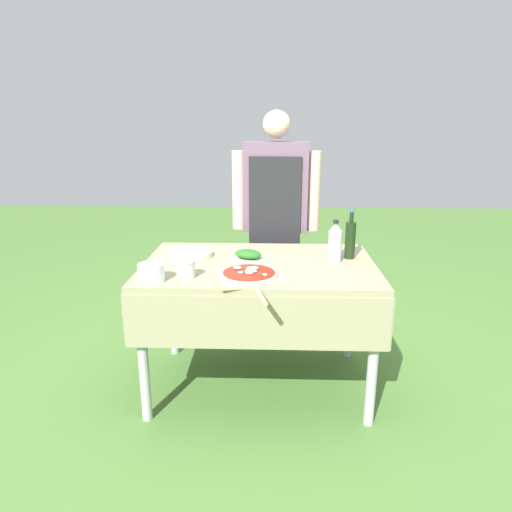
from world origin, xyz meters
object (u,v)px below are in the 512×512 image
Objects in this scene: herb_container at (248,255)px; sauce_jar at (186,270)px; prep_table at (259,280)px; mixing_tub at (151,273)px; water_bottle at (335,242)px; person_cook at (276,209)px; pizza_on_peel at (249,275)px; oil_bottle at (350,239)px; plate_stack at (190,254)px.

herb_container is 2.41× the size of sauce_jar.
sauce_jar is at bearing -132.43° from herb_container.
prep_table is 0.64m from mixing_tub.
mixing_tub is (-0.96, -0.36, -0.07)m from water_bottle.
person_cook is 0.97m from pizza_on_peel.
water_bottle is 2.60× the size of sauce_jar.
pizza_on_peel is at bearing -147.74° from water_bottle.
mixing_tub is (-0.47, -0.40, 0.02)m from herb_container.
water_bottle is at bearing 120.70° from person_cook.
person_cook reaches higher than pizza_on_peel.
mixing_tub reaches higher than sauce_jar.
pizza_on_peel reaches higher than prep_table.
prep_table is 0.58m from oil_bottle.
oil_bottle is (0.43, -0.57, -0.06)m from person_cook.
mixing_tub is 0.48× the size of plate_stack.
water_bottle is at bearing 20.70° from mixing_tub.
plate_stack is at bearing 172.18° from herb_container.
pizza_on_peel reaches higher than plate_stack.
oil_bottle is (0.57, 0.38, 0.10)m from pizza_on_peel.
water_bottle reaches higher than herb_container.
person_cook is 0.78m from plate_stack.
sauce_jar is (-0.46, -0.95, -0.14)m from person_cook.
person_cook reaches higher than mixing_tub.
herb_container is (-0.16, -0.62, -0.15)m from person_cook.
water_bottle is 0.86m from sauce_jar.
water_bottle reaches higher than prep_table.
sauce_jar is (0.16, 0.06, -0.01)m from mixing_tub.
person_cook is 12.17× the size of mixing_tub.
plate_stack is (-0.35, 0.05, -0.01)m from herb_container.
mixing_tub is 0.46m from plate_stack.
oil_bottle reaches higher than herb_container.
water_bottle reaches higher than pizza_on_peel.
mixing_tub reaches higher than plate_stack.
oil_bottle reaches higher than prep_table.
mixing_tub reaches higher than prep_table.
pizza_on_peel is (-0.04, -0.26, 0.12)m from prep_table.
mixing_tub is (-0.63, -1.01, -0.13)m from person_cook.
pizza_on_peel is 0.33m from herb_container.
prep_table is 0.45m from plate_stack.
prep_table is at bearing 31.66° from mixing_tub.
mixing_tub is (-1.06, -0.44, -0.07)m from oil_bottle.
person_cook is 17.35× the size of sauce_jar.
oil_bottle is 0.98m from sauce_jar.
oil_bottle reaches higher than sauce_jar.
oil_bottle is at bearing 11.98° from prep_table.
water_bottle is 1.83× the size of mixing_tub.
person_cook reaches higher than herb_container.
prep_table is 0.48m from sauce_jar.
pizza_on_peel is 2.54× the size of herb_container.
mixing_tub is 1.42× the size of sauce_jar.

